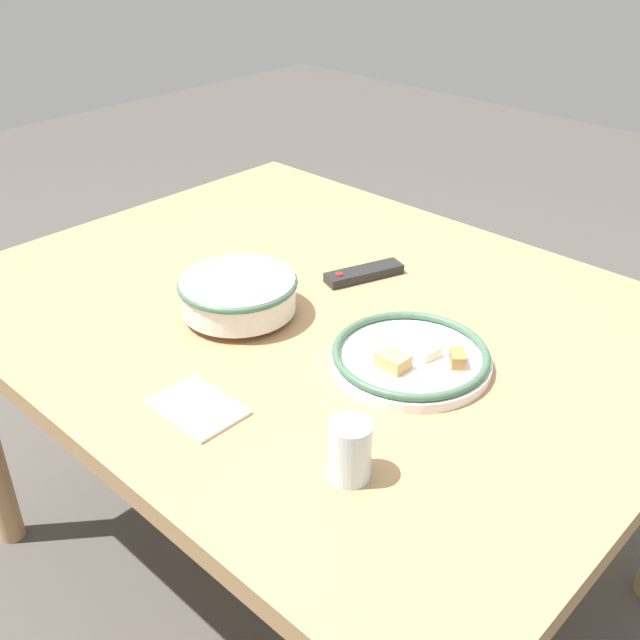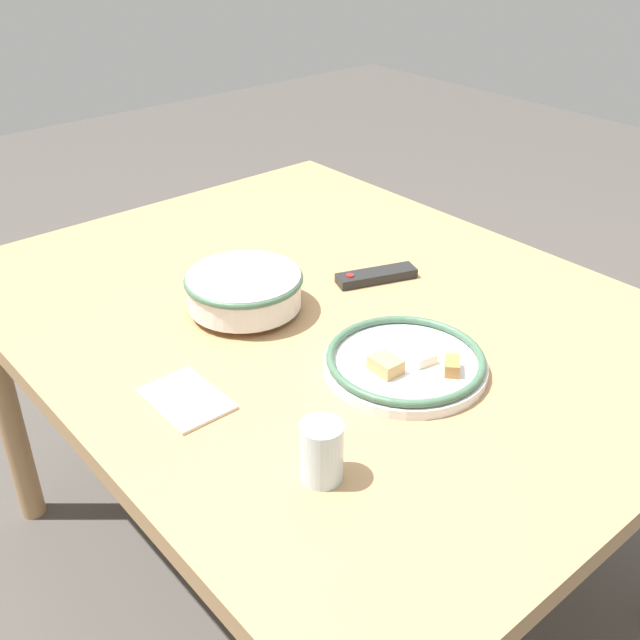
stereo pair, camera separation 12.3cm
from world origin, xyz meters
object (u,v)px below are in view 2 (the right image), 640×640
at_px(noodle_bowl, 244,290).
at_px(food_plate, 405,362).
at_px(tv_remote, 376,276).
at_px(drinking_glass, 322,452).

height_order(noodle_bowl, food_plate, noodle_bowl).
distance_m(noodle_bowl, food_plate, 0.35).
distance_m(food_plate, tv_remote, 0.33).
height_order(noodle_bowl, tv_remote, noodle_bowl).
height_order(food_plate, tv_remote, food_plate).
height_order(noodle_bowl, drinking_glass, drinking_glass).
bearing_deg(tv_remote, drinking_glass, 148.77).
relative_size(tv_remote, drinking_glass, 1.92).
distance_m(noodle_bowl, tv_remote, 0.29).
distance_m(food_plate, drinking_glass, 0.30).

